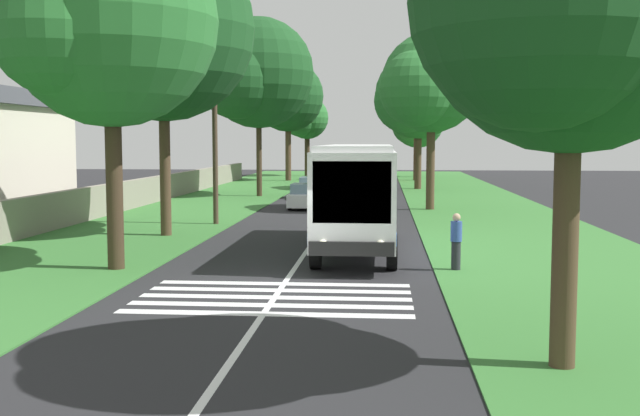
{
  "coord_description": "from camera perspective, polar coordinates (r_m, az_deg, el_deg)",
  "views": [
    {
      "loc": [
        -20.03,
        -2.65,
        3.9
      ],
      "look_at": [
        5.59,
        -0.54,
        1.6
      ],
      "focal_mm": 42.64,
      "sensor_mm": 36.0,
      "label": 1
    }
  ],
  "objects": [
    {
      "name": "ground",
      "position": [
        20.57,
        -2.79,
        -5.82
      ],
      "size": [
        160.0,
        160.0,
        0.0
      ],
      "primitive_type": "plane",
      "color": "#262628"
    },
    {
      "name": "grass_verge_left",
      "position": [
        36.87,
        -12.43,
        -1.05
      ],
      "size": [
        120.0,
        8.0,
        0.04
      ],
      "primitive_type": "cube",
      "color": "#387533",
      "rests_on": "ground"
    },
    {
      "name": "grass_verge_right",
      "position": [
        35.67,
        13.63,
        -1.28
      ],
      "size": [
        120.0,
        8.0,
        0.04
      ],
      "primitive_type": "cube",
      "color": "#387533",
      "rests_on": "ground"
    },
    {
      "name": "centre_line",
      "position": [
        35.34,
        0.38,
        -1.22
      ],
      "size": [
        110.0,
        0.16,
        0.01
      ],
      "primitive_type": "cube",
      "color": "silver",
      "rests_on": "ground"
    },
    {
      "name": "coach_bus",
      "position": [
        26.71,
        2.88,
        1.34
      ],
      "size": [
        11.16,
        2.62,
        3.73
      ],
      "color": "white",
      "rests_on": "ground"
    },
    {
      "name": "zebra_crossing",
      "position": [
        19.03,
        -3.42,
        -6.71
      ],
      "size": [
        4.05,
        6.8,
        0.01
      ],
      "color": "silver",
      "rests_on": "ground"
    },
    {
      "name": "trailing_car_0",
      "position": [
        43.61,
        -1.05,
        0.86
      ],
      "size": [
        4.3,
        1.78,
        1.43
      ],
      "color": "silver",
      "rests_on": "ground"
    },
    {
      "name": "trailing_car_1",
      "position": [
        51.39,
        -0.55,
        1.5
      ],
      "size": [
        4.3,
        1.78,
        1.43
      ],
      "color": "gray",
      "rests_on": "ground"
    },
    {
      "name": "trailing_car_2",
      "position": [
        58.01,
        4.02,
        1.9
      ],
      "size": [
        4.3,
        1.78,
        1.43
      ],
      "color": "#B21E1E",
      "rests_on": "ground"
    },
    {
      "name": "trailing_car_3",
      "position": [
        65.69,
        0.66,
        2.29
      ],
      "size": [
        4.3,
        1.78,
        1.43
      ],
      "color": "silver",
      "rests_on": "ground"
    },
    {
      "name": "trailing_minibus_0",
      "position": [
        73.69,
        4.05,
        3.26
      ],
      "size": [
        6.0,
        2.14,
        2.53
      ],
      "color": "#CC4C33",
      "rests_on": "ground"
    },
    {
      "name": "roadside_tree_left_0",
      "position": [
        53.03,
        -4.88,
        9.81
      ],
      "size": [
        9.48,
        7.6,
        12.26
      ],
      "color": "#3D2D1E",
      "rests_on": "grass_verge_left"
    },
    {
      "name": "roadside_tree_left_1",
      "position": [
        73.18,
        -2.57,
        8.23
      ],
      "size": [
        8.14,
        6.78,
        11.44
      ],
      "color": "#4C3826",
      "rests_on": "grass_verge_left"
    },
    {
      "name": "roadside_tree_left_2",
      "position": [
        23.88,
        -15.6,
        12.98
      ],
      "size": [
        7.45,
        6.32,
        10.54
      ],
      "color": "#3D2D1E",
      "rests_on": "grass_verge_left"
    },
    {
      "name": "roadside_tree_left_3",
      "position": [
        31.96,
        -11.84,
        12.55
      ],
      "size": [
        9.1,
        7.38,
        11.98
      ],
      "color": "#4C3826",
      "rests_on": "grass_verge_left"
    },
    {
      "name": "roadside_tree_left_4",
      "position": [
        82.65,
        -1.08,
        6.66
      ],
      "size": [
        5.85,
        4.7,
        8.58
      ],
      "color": "#3D2D1E",
      "rests_on": "grass_verge_left"
    },
    {
      "name": "roadside_tree_right_1",
      "position": [
        42.78,
        8.09,
        9.08
      ],
      "size": [
        6.8,
        5.68,
        9.81
      ],
      "color": "#4C3826",
      "rests_on": "grass_verge_right"
    },
    {
      "name": "roadside_tree_right_2",
      "position": [
        74.01,
        7.14,
        8.19
      ],
      "size": [
        6.88,
        5.77,
        10.9
      ],
      "color": "#4C3826",
      "rests_on": "grass_verge_right"
    },
    {
      "name": "roadside_tree_right_3",
      "position": [
        60.87,
        7.2,
        8.21
      ],
      "size": [
        8.38,
        6.96,
        10.86
      ],
      "color": "#4C3826",
      "rests_on": "grass_verge_right"
    },
    {
      "name": "roadside_tree_right_4",
      "position": [
        81.49,
        7.24,
        6.29
      ],
      "size": [
        6.92,
        5.48,
        8.51
      ],
      "color": "#3D2D1E",
      "rests_on": "grass_verge_right"
    },
    {
      "name": "utility_pole",
      "position": [
        35.29,
        -7.9,
        6.19
      ],
      "size": [
        0.24,
        1.4,
        8.82
      ],
      "color": "#473828",
      "rests_on": "grass_verge_left"
    },
    {
      "name": "roadside_wall",
      "position": [
        42.6,
        -14.85,
        0.82
      ],
      "size": [
        70.0,
        0.4,
        1.6
      ],
      "primitive_type": "cube",
      "color": "gray",
      "rests_on": "grass_verge_left"
    },
    {
      "name": "pedestrian",
      "position": [
        23.02,
        10.18,
        -2.44
      ],
      "size": [
        0.34,
        0.34,
        1.69
      ],
      "color": "#26262D",
      "rests_on": "grass_verge_right"
    }
  ]
}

